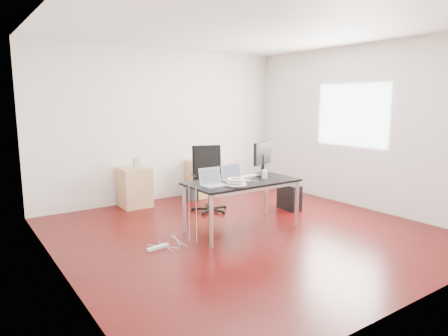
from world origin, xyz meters
TOP-DOWN VIEW (x-y plane):
  - room_shell at (0.04, 0.00)m, footprint 5.00×5.00m
  - desk at (-0.01, 0.09)m, footprint 1.60×0.80m
  - office_chair at (0.19, 1.28)m, footprint 0.61×0.63m
  - filing_cabinet_left at (-0.76, 2.23)m, footprint 0.50×0.50m
  - filing_cabinet_right at (0.66, 2.23)m, footprint 0.50×0.50m
  - pc_tower at (1.35, 0.53)m, footprint 0.23×0.46m
  - wastebasket at (0.27, 2.06)m, footprint 0.25×0.25m
  - power_strip at (-1.33, 0.10)m, footprint 0.31×0.11m
  - laptop_left at (-0.53, 0.04)m, footprint 0.33×0.26m
  - laptop_right at (-0.11, 0.14)m, footprint 0.33×0.25m
  - monitor at (0.49, 0.24)m, footprint 0.44×0.26m
  - keyboard at (0.19, 0.28)m, footprint 0.45×0.16m
  - cup_white at (0.38, 0.06)m, footprint 0.10×0.10m
  - cup_brown at (0.44, 0.10)m, footprint 0.09×0.09m
  - cable_coil at (-0.30, -0.15)m, footprint 0.24×0.24m
  - power_adapter at (-0.18, -0.17)m, footprint 0.09×0.09m
  - speaker at (-0.73, 2.19)m, footprint 0.09×0.08m
  - navy_garment at (0.74, 2.17)m, footprint 0.34×0.29m

SIDE VIEW (x-z plane):
  - power_strip at x=-1.33m, z-range 0.00..0.04m
  - wastebasket at x=0.27m, z-range 0.00..0.28m
  - pc_tower at x=1.35m, z-range 0.00..0.44m
  - filing_cabinet_left at x=-0.76m, z-range 0.00..0.70m
  - filing_cabinet_right at x=0.66m, z-range 0.00..0.70m
  - office_chair at x=0.19m, z-range 0.06..1.15m
  - desk at x=-0.01m, z-range 0.31..1.04m
  - keyboard at x=0.19m, z-range 0.73..0.75m
  - power_adapter at x=-0.18m, z-range 0.73..0.76m
  - navy_garment at x=0.74m, z-range 0.70..0.79m
  - cup_brown at x=0.44m, z-range 0.73..0.83m
  - cable_coil at x=-0.30m, z-range 0.73..0.84m
  - laptop_left at x=-0.53m, z-range 0.67..0.90m
  - laptop_right at x=-0.11m, z-range 0.67..0.90m
  - speaker at x=-0.73m, z-range 0.70..0.88m
  - cup_white at x=0.38m, z-range 0.73..0.85m
  - monitor at x=0.49m, z-range 0.76..1.27m
  - room_shell at x=0.04m, z-range -1.10..3.90m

